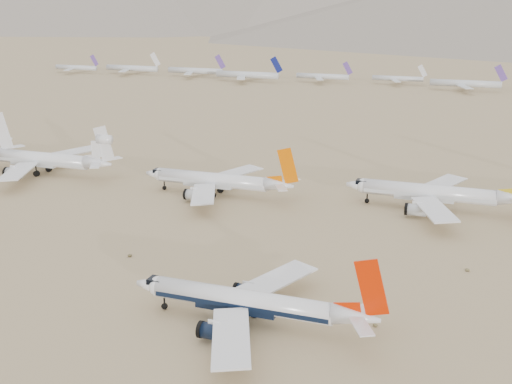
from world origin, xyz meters
The scene contains 6 objects.
ground centered at (0.00, 0.00, 0.00)m, with size 7000.00×7000.00×0.00m, color #8C7551.
main_airliner centered at (4.67, -4.76, 4.10)m, with size 42.23×41.25×14.90m.
row2_gold_tail centered at (28.48, 69.32, 4.52)m, with size 45.43×44.43×16.18m.
row2_orange_tail centered at (-29.91, 61.92, 4.33)m, with size 43.21×42.27×15.42m.
row2_white_trijet centered at (-89.91, 64.46, 4.95)m, with size 48.22×47.13×17.09m.
distant_storage_row centered at (-51.98, 312.20, 4.41)m, with size 457.00×57.61×14.87m.
Camera 1 is at (38.29, -96.50, 53.01)m, focal length 45.00 mm.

